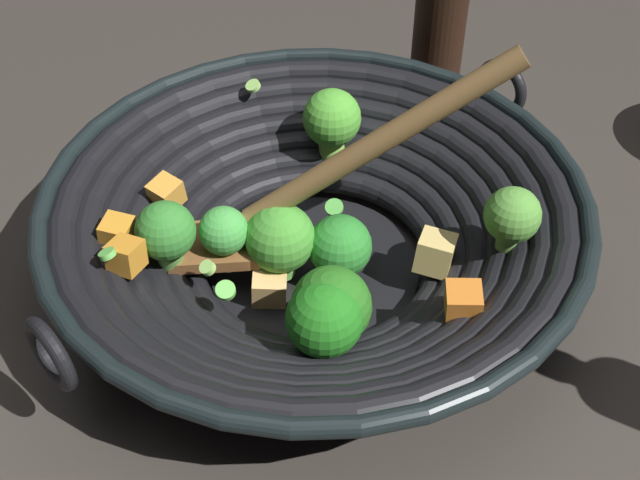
{
  "coord_description": "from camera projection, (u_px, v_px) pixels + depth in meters",
  "views": [
    {
      "loc": [
        -0.48,
        0.06,
        0.5
      ],
      "look_at": [
        0.01,
        -0.01,
        0.03
      ],
      "focal_mm": 46.75,
      "sensor_mm": 36.0,
      "label": 1
    }
  ],
  "objects": [
    {
      "name": "soy_sauce_bottle",
      "position": [
        439.0,
        35.0,
        0.82
      ],
      "size": [
        0.05,
        0.05,
        0.18
      ],
      "color": "black",
      "rests_on": "ground"
    },
    {
      "name": "ground_plane",
      "position": [
        315.0,
        274.0,
        0.69
      ],
      "size": [
        4.0,
        4.0,
        0.0
      ],
      "primitive_type": "plane",
      "color": "#332D28"
    },
    {
      "name": "wok",
      "position": [
        315.0,
        225.0,
        0.65
      ],
      "size": [
        0.42,
        0.42,
        0.2
      ],
      "color": "black",
      "rests_on": "ground"
    }
  ]
}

